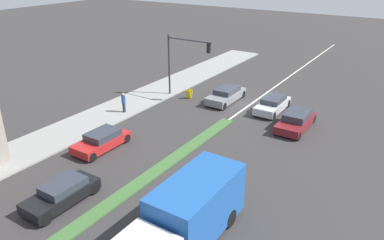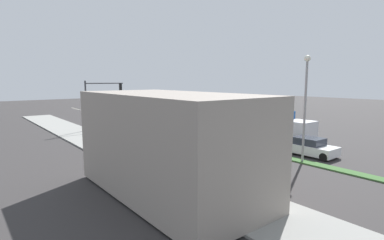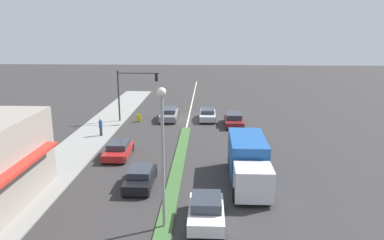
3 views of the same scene
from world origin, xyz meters
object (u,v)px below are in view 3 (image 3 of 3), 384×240
at_px(traffic_signal_main, 131,87).
at_px(van_white, 206,211).
at_px(sedan_maroon, 234,120).
at_px(sedan_silver, 208,115).
at_px(pedestrian, 101,127).
at_px(delivery_truck, 248,161).
at_px(hatchback_red, 118,150).
at_px(suv_grey, 169,114).
at_px(suv_black, 140,177).
at_px(warning_aframe_sign, 139,118).
at_px(street_lamp, 163,141).

xyz_separation_m(traffic_signal_main, van_white, (-8.32, 21.54, -3.24)).
bearing_deg(sedan_maroon, van_white, 82.27).
relative_size(van_white, sedan_silver, 0.89).
height_order(pedestrian, delivery_truck, delivery_truck).
relative_size(hatchback_red, sedan_silver, 0.94).
distance_m(traffic_signal_main, van_white, 23.32).
bearing_deg(sedan_silver, suv_grey, 1.21).
bearing_deg(sedan_silver, suv_black, 76.51).
height_order(pedestrian, van_white, pedestrian).
bearing_deg(pedestrian, warning_aframe_sign, -112.93).
height_order(sedan_silver, suv_grey, suv_grey).
bearing_deg(suv_grey, street_lamp, 95.34).
distance_m(sedan_maroon, van_white, 20.81).
bearing_deg(suv_black, warning_aframe_sign, -79.25).
bearing_deg(traffic_signal_main, suv_grey, -161.99).
height_order(warning_aframe_sign, suv_black, suv_black).
relative_size(warning_aframe_sign, hatchback_red, 0.21).
xyz_separation_m(hatchback_red, van_white, (-7.20, 10.20, 0.08)).
bearing_deg(warning_aframe_sign, suv_black, 100.75).
xyz_separation_m(delivery_truck, sedan_silver, (2.80, -17.30, -0.87)).
relative_size(street_lamp, pedestrian, 4.40).
bearing_deg(street_lamp, pedestrian, -64.01).
relative_size(traffic_signal_main, suv_grey, 1.23).
bearing_deg(traffic_signal_main, suv_black, 103.02).
distance_m(delivery_truck, sedan_silver, 17.55).
distance_m(warning_aframe_sign, sedan_silver, 7.75).
bearing_deg(sedan_maroon, sedan_silver, -39.33).
relative_size(suv_black, sedan_silver, 0.95).
height_order(pedestrian, suv_grey, pedestrian).
distance_m(delivery_truck, van_white, 6.32).
relative_size(delivery_truck, sedan_maroon, 1.68).
xyz_separation_m(street_lamp, suv_black, (2.20, -5.28, -4.18)).
bearing_deg(delivery_truck, traffic_signal_main, -55.08).
relative_size(sedan_maroon, sedan_silver, 1.05).
xyz_separation_m(delivery_truck, van_white, (2.80, 5.61, -0.81)).
height_order(warning_aframe_sign, suv_grey, suv_grey).
distance_m(warning_aframe_sign, hatchback_red, 11.52).
distance_m(pedestrian, hatchback_red, 6.27).
bearing_deg(sedan_maroon, suv_grey, -17.00).
xyz_separation_m(pedestrian, van_white, (-10.20, 15.69, -0.35)).
xyz_separation_m(delivery_truck, suv_grey, (7.20, -17.21, -0.85)).
bearing_deg(suv_grey, van_white, 100.91).
height_order(sedan_maroon, sedan_silver, sedan_maroon).
bearing_deg(hatchback_red, suv_black, 116.49).
relative_size(hatchback_red, van_white, 1.06).
distance_m(sedan_maroon, sedan_silver, 3.62).
bearing_deg(pedestrian, sedan_maroon, -159.23).
bearing_deg(hatchback_red, sedan_silver, -119.52).
bearing_deg(van_white, suv_black, -46.13).
bearing_deg(van_white, street_lamp, 17.82).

